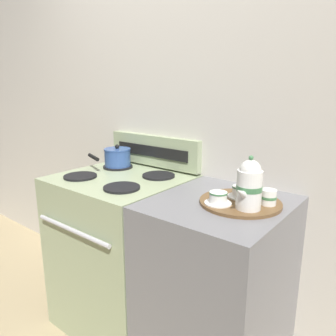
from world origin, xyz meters
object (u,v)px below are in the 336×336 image
(teacup_left, at_px, (241,192))
(teapot, at_px, (249,185))
(serving_tray, at_px, (240,202))
(saucepan, at_px, (117,157))
(stove, at_px, (122,251))
(teacup_right, at_px, (218,198))
(creamer_jug, at_px, (269,197))

(teacup_left, bearing_deg, teapot, -51.49)
(serving_tray, relative_size, teacup_left, 3.05)
(saucepan, bearing_deg, stove, -39.58)
(stove, height_order, teacup_right, teacup_right)
(teapot, bearing_deg, creamer_jug, 64.31)
(stove, bearing_deg, saucepan, 140.42)
(teacup_right, xyz_separation_m, creamer_jug, (0.17, 0.12, 0.01))
(stove, bearing_deg, teapot, -2.49)
(stove, xyz_separation_m, serving_tray, (0.73, 0.03, 0.47))
(teacup_left, bearing_deg, creamer_jug, -5.51)
(saucepan, bearing_deg, teacup_right, -13.44)
(stove, height_order, teapot, teapot)
(saucepan, distance_m, creamer_jug, 1.02)
(serving_tray, xyz_separation_m, creamer_jug, (0.11, 0.03, 0.04))
(teapot, height_order, teacup_left, teapot)
(teapot, height_order, creamer_jug, teapot)
(saucepan, bearing_deg, creamer_jug, -4.35)
(serving_tray, bearing_deg, creamer_jug, 15.90)
(teacup_right, relative_size, creamer_jug, 1.76)
(teacup_left, bearing_deg, serving_tray, -64.03)
(saucepan, distance_m, teapot, 0.99)
(saucepan, xyz_separation_m, teacup_right, (0.84, -0.20, -0.03))
(saucepan, xyz_separation_m, teapot, (0.97, -0.18, 0.05))
(serving_tray, distance_m, teapot, 0.14)
(teacup_left, distance_m, teacup_right, 0.14)
(serving_tray, bearing_deg, stove, -177.59)
(serving_tray, bearing_deg, teapot, -44.74)
(teacup_left, bearing_deg, teacup_right, -104.82)
(stove, xyz_separation_m, creamer_jug, (0.85, 0.06, 0.51))
(serving_tray, relative_size, creamer_jug, 5.36)
(stove, height_order, saucepan, saucepan)
(teapot, distance_m, teacup_right, 0.15)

